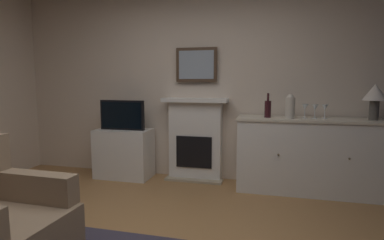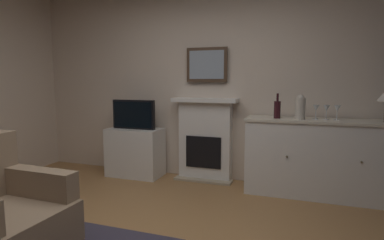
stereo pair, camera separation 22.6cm
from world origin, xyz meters
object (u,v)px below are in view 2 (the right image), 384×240
fireplace_unit (205,139)px  vase_decorative (300,107)px  sideboard_cabinet (322,158)px  wine_glass_left (316,109)px  wine_glass_center (327,109)px  tv_cabinet (135,152)px  wine_glass_right (337,109)px  wine_bottle (277,109)px  framed_picture (207,65)px  tv_set (134,115)px

fireplace_unit → vase_decorative: 1.31m
sideboard_cabinet → wine_glass_left: bearing=178.7°
wine_glass_left → wine_glass_center: bearing=1.0°
wine_glass_left → fireplace_unit: bearing=172.7°
tv_cabinet → wine_glass_right: bearing=-0.1°
wine_glass_right → sideboard_cabinet: bearing=-174.9°
sideboard_cabinet → wine_glass_right: (0.14, 0.01, 0.57)m
wine_glass_center → wine_bottle: bearing=-175.3°
sideboard_cabinet → wine_glass_right: bearing=5.1°
sideboard_cabinet → wine_glass_center: wine_glass_center is taller
framed_picture → tv_cabinet: framed_picture is taller
wine_glass_center → sideboard_cabinet: bearing=-171.4°
fireplace_unit → sideboard_cabinet: fireplace_unit is taller
wine_glass_center → tv_set: tv_set is taller
wine_bottle → tv_set: (-1.91, 0.03, -0.13)m
wine_glass_center → wine_glass_right: (0.11, 0.01, 0.00)m
sideboard_cabinet → tv_cabinet: size_ratio=2.29×
fireplace_unit → wine_bottle: size_ratio=3.79×
tv_set → vase_decorative: bearing=-1.1°
fireplace_unit → tv_set: fireplace_unit is taller
vase_decorative → wine_glass_right: bearing=9.1°
tv_cabinet → framed_picture: bearing=12.0°
wine_glass_left → wine_glass_right: size_ratio=1.00×
fireplace_unit → wine_bottle: (0.94, -0.22, 0.45)m
wine_bottle → fireplace_unit: bearing=167.0°
framed_picture → sideboard_cabinet: framed_picture is taller
framed_picture → wine_glass_right: framed_picture is taller
vase_decorative → wine_bottle: bearing=177.6°
wine_glass_right → wine_glass_left: bearing=-177.3°
fireplace_unit → tv_set: (-0.97, -0.19, 0.32)m
framed_picture → tv_set: bearing=-166.7°
wine_glass_center → wine_glass_left: bearing=-179.0°
framed_picture → sideboard_cabinet: 1.82m
wine_bottle → framed_picture: bearing=164.4°
wine_glass_right → tv_set: bearing=-179.5°
fireplace_unit → wine_bottle: wine_bottle is taller
sideboard_cabinet → wine_bottle: size_ratio=5.92×
wine_glass_right → tv_cabinet: bearing=179.9°
fireplace_unit → vase_decorative: bearing=-10.8°
fireplace_unit → wine_glass_left: (1.36, -0.18, 0.47)m
framed_picture → tv_cabinet: (-0.97, -0.21, -1.20)m
framed_picture → wine_glass_right: (1.58, -0.21, -0.52)m
tv_cabinet → tv_set: 0.53m
sideboard_cabinet → tv_set: tv_set is taller
wine_bottle → vase_decorative: wine_bottle is taller
framed_picture → wine_glass_left: (1.36, -0.22, -0.52)m
sideboard_cabinet → wine_glass_left: (-0.08, 0.00, 0.57)m
wine_bottle → tv_cabinet: (-1.91, 0.05, -0.67)m
framed_picture → wine_bottle: 1.11m
framed_picture → fireplace_unit: bearing=-90.0°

